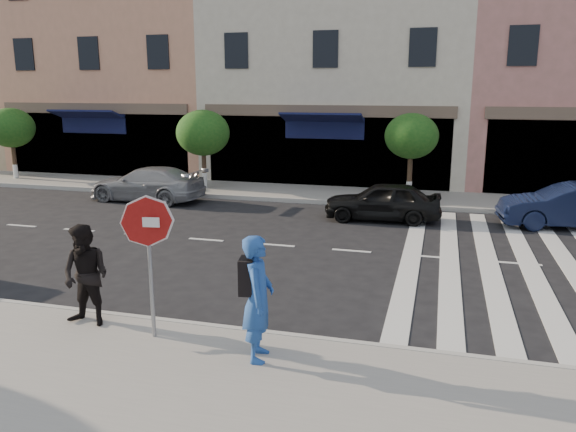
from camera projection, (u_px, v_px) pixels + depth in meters
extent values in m
plane|color=black|center=(219.00, 299.00, 11.04)|extent=(120.00, 120.00, 0.00)
cube|color=gray|center=(112.00, 394.00, 7.50)|extent=(60.00, 4.50, 0.15)
cube|color=gray|center=(328.00, 195.00, 21.36)|extent=(60.00, 3.00, 0.15)
cube|color=tan|center=(140.00, 27.00, 28.28)|extent=(10.00, 9.00, 14.00)
cube|color=beige|center=(345.00, 55.00, 25.91)|extent=(11.00, 9.00, 11.00)
cylinder|color=#473323|center=(14.00, 159.00, 24.58)|extent=(0.18, 0.18, 1.65)
cylinder|color=silver|center=(16.00, 171.00, 24.70)|extent=(0.20, 0.20, 0.60)
ellipsoid|color=#194915|center=(11.00, 128.00, 24.27)|extent=(2.00, 2.00, 1.70)
cylinder|color=#473323|center=(204.00, 168.00, 22.26)|extent=(0.18, 0.18, 1.60)
cylinder|color=silver|center=(205.00, 180.00, 22.38)|extent=(0.20, 0.20, 0.60)
ellipsoid|color=#194915|center=(203.00, 133.00, 21.96)|extent=(2.10, 2.10, 1.79)
cylinder|color=#473323|center=(410.00, 174.00, 20.19)|extent=(0.18, 0.18, 1.71)
cylinder|color=silver|center=(409.00, 189.00, 20.31)|extent=(0.20, 0.20, 0.60)
ellipsoid|color=#194915|center=(411.00, 136.00, 19.88)|extent=(1.90, 1.90, 1.62)
cylinder|color=gray|center=(151.00, 274.00, 8.82)|extent=(0.08, 0.08, 2.10)
cylinder|color=white|center=(147.00, 221.00, 8.62)|extent=(0.81, 0.13, 0.82)
cylinder|color=#9E1411|center=(147.00, 222.00, 8.60)|extent=(0.76, 0.14, 0.76)
cube|color=white|center=(146.00, 222.00, 8.57)|extent=(0.43, 0.08, 0.15)
imported|color=#204997|center=(258.00, 298.00, 8.13)|extent=(0.57, 0.76, 1.88)
imported|color=black|center=(86.00, 276.00, 9.32)|extent=(0.88, 0.70, 1.73)
imported|color=gray|center=(147.00, 184.00, 20.42)|extent=(4.40, 2.01, 1.25)
imported|color=black|center=(382.00, 201.00, 17.43)|extent=(3.65, 1.62, 1.22)
imported|color=black|center=(570.00, 206.00, 16.49)|extent=(4.10, 1.82, 1.31)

